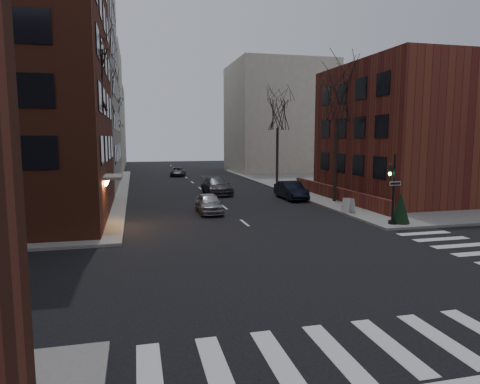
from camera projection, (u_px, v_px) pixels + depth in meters
The scene contains 22 objects.
ground at pixel (335, 293), 14.04m from camera, with size 160.00×160.00×0.00m, color black.
sidewalk_far_right at pixel (447, 181), 49.78m from camera, with size 44.00×44.00×0.15m, color gray.
building_left_tan at pixel (17, 44), 41.00m from camera, with size 18.00×18.00×28.00m, color gray.
building_right_brick at pixel (416, 132), 35.54m from camera, with size 12.00×14.00×11.00m, color maroon.
low_wall_right at pixel (335, 193), 34.46m from camera, with size 0.35×16.00×1.00m, color maroon.
building_distant_la at pixel (72, 110), 62.34m from camera, with size 14.00×16.00×18.00m, color beige.
building_distant_ra at pixel (278, 118), 64.74m from camera, with size 14.00×14.00×16.00m, color beige.
building_distant_lb at pixel (97, 127), 79.44m from camera, with size 10.00×12.00×14.00m, color beige.
traffic_signal at pixel (393, 194), 24.34m from camera, with size 0.76×0.44×4.00m.
tree_left_a at pixel (87, 78), 24.37m from camera, with size 4.18×4.18×10.26m.
tree_left_b at pixel (102, 92), 35.88m from camera, with size 4.40×4.40×10.80m.
tree_left_c at pixel (111, 112), 49.48m from camera, with size 3.96×3.96×9.72m.
tree_right_a at pixel (337, 98), 32.44m from camera, with size 3.96×3.96×9.72m.
tree_right_b at pixel (278, 114), 45.98m from camera, with size 3.74×3.74×9.18m.
streetlamp_near at pixel (109, 149), 32.76m from camera, with size 0.36×0.36×6.28m.
streetlamp_far at pixel (118, 144), 52.03m from camera, with size 0.36×0.36×6.28m.
parked_sedan at pixel (291, 190), 35.38m from camera, with size 1.57×4.49×1.48m, color black.
car_lane_silver at pixel (209, 203), 28.89m from camera, with size 1.57×3.91×1.33m, color #96979B.
car_lane_gray at pixel (217, 186), 38.50m from camera, with size 2.12×5.21×1.51m, color #3E3E43.
car_lane_far at pixel (178, 172), 56.54m from camera, with size 1.95×4.22×1.17m, color #3B3B3F.
sandwich_board at pixel (348, 205), 28.14m from camera, with size 0.44×0.62×0.99m, color silver.
evergreen_shrub at pixel (400, 208), 24.72m from camera, with size 1.08×1.08×1.80m, color black.
Camera 1 is at (-6.26, -12.37, 5.10)m, focal length 32.00 mm.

